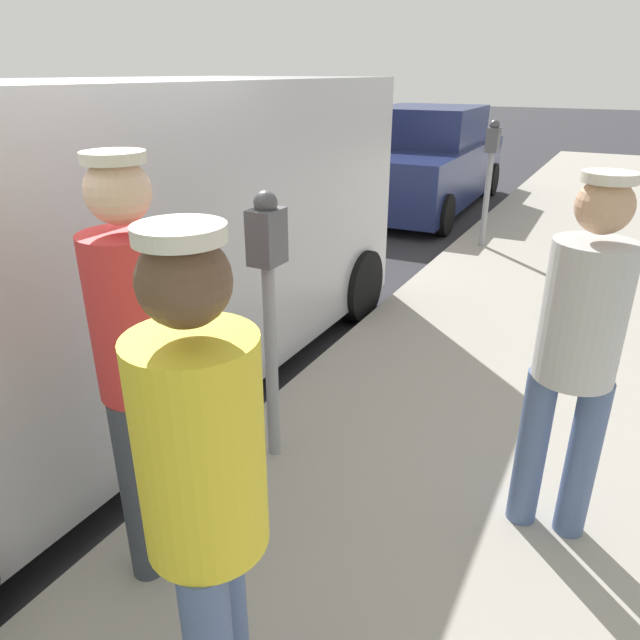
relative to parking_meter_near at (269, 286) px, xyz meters
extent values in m
plane|color=#2D2D33|center=(-1.35, -0.57, -1.18)|extent=(80.00, 80.00, 0.00)
cylinder|color=gray|center=(0.00, 0.00, -0.46)|extent=(0.07, 0.07, 1.15)
cube|color=#4C4C51|center=(0.00, 0.00, 0.26)|extent=(0.14, 0.18, 0.28)
sphere|color=#47474C|center=(0.00, 0.00, 0.43)|extent=(0.12, 0.12, 0.12)
cylinder|color=gray|center=(0.00, 4.95, -0.46)|extent=(0.07, 0.07, 1.15)
cube|color=#4C4C51|center=(0.00, 4.95, 0.26)|extent=(0.14, 0.18, 0.28)
sphere|color=#47474C|center=(0.00, 4.95, 0.43)|extent=(0.12, 0.12, 0.12)
cylinder|color=#383D47|center=(-0.03, -1.00, -0.60)|extent=(0.14, 0.14, 0.87)
cylinder|color=#383D47|center=(-0.02, -0.78, -0.60)|extent=(0.14, 0.14, 0.87)
cylinder|color=red|center=(-0.03, -0.89, 0.16)|extent=(0.34, 0.34, 0.65)
sphere|color=beige|center=(-0.03, -0.89, 0.63)|extent=(0.23, 0.23, 0.23)
cylinder|color=silver|center=(-0.03, -0.89, 0.75)|extent=(0.22, 0.22, 0.04)
cylinder|color=#4C608C|center=(0.64, -1.30, -0.61)|extent=(0.14, 0.14, 0.84)
cylinder|color=yellow|center=(0.69, -1.39, 0.12)|extent=(0.34, 0.34, 0.63)
sphere|color=brown|center=(0.69, -1.39, 0.57)|extent=(0.23, 0.23, 0.23)
cylinder|color=silver|center=(0.69, -1.39, 0.69)|extent=(0.21, 0.21, 0.04)
cylinder|color=#4C608C|center=(1.59, 0.14, -0.62)|extent=(0.14, 0.14, 0.82)
cylinder|color=#4C608C|center=(1.37, 0.12, -0.62)|extent=(0.14, 0.14, 0.82)
cylinder|color=#B7B7B7|center=(1.48, 0.13, 0.09)|extent=(0.34, 0.34, 0.61)
sphere|color=tan|center=(1.48, 0.13, 0.54)|extent=(0.22, 0.22, 0.22)
cylinder|color=silver|center=(1.48, 0.13, 0.65)|extent=(0.21, 0.21, 0.04)
cube|color=#BCBCC1|center=(-1.50, 0.31, -0.01)|extent=(2.01, 5.20, 1.96)
cylinder|color=black|center=(-0.55, 2.35, -0.84)|extent=(0.22, 0.68, 0.68)
cylinder|color=black|center=(-2.45, 2.36, -0.84)|extent=(0.22, 0.68, 0.68)
cube|color=navy|center=(-1.66, 7.36, -0.57)|extent=(1.93, 4.44, 0.89)
cube|color=navy|center=(-1.67, 7.58, 0.17)|extent=(1.65, 2.02, 0.60)
cylinder|color=black|center=(-0.76, 5.74, -0.88)|extent=(0.24, 0.61, 0.60)
cylinder|color=black|center=(-2.48, 5.69, -0.88)|extent=(0.24, 0.61, 0.60)
cylinder|color=black|center=(-0.84, 9.03, -0.88)|extent=(0.24, 0.61, 0.60)
cylinder|color=black|center=(-2.56, 8.99, -0.88)|extent=(0.24, 0.61, 0.60)
camera|label=1|loc=(1.56, -2.36, 1.02)|focal=32.64mm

